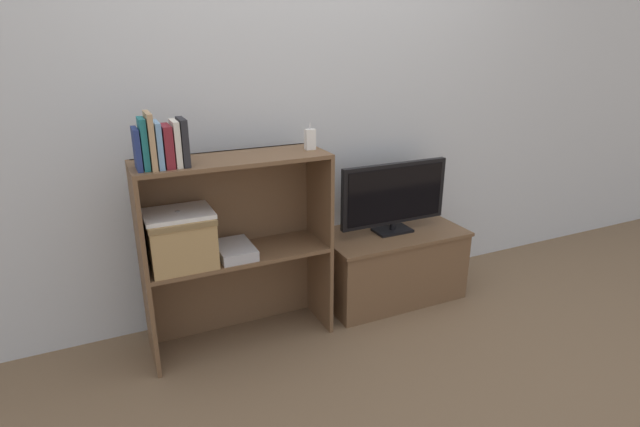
# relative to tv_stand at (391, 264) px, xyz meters

# --- Properties ---
(ground_plane) EXTENTS (16.00, 16.00, 0.00)m
(ground_plane) POSITION_rel_tv_stand_xyz_m (-0.50, -0.22, -0.22)
(ground_plane) COLOR brown
(wall_back) EXTENTS (10.00, 0.05, 2.40)m
(wall_back) POSITION_rel_tv_stand_xyz_m (-0.50, 0.26, 0.98)
(wall_back) COLOR silver
(wall_back) RESTS_ON ground_plane
(tv_stand) EXTENTS (0.85, 0.46, 0.43)m
(tv_stand) POSITION_rel_tv_stand_xyz_m (0.00, 0.00, 0.00)
(tv_stand) COLOR brown
(tv_stand) RESTS_ON ground_plane
(tv) EXTENTS (0.68, 0.14, 0.42)m
(tv) POSITION_rel_tv_stand_xyz_m (0.00, -0.00, 0.44)
(tv) COLOR black
(tv) RESTS_ON tv_stand
(bookshelf_lower_tier) EXTENTS (0.93, 0.32, 0.50)m
(bookshelf_lower_tier) POSITION_rel_tv_stand_xyz_m (-0.96, 0.00, 0.10)
(bookshelf_lower_tier) COLOR brown
(bookshelf_lower_tier) RESTS_ON ground_plane
(bookshelf_upper_tier) EXTENTS (0.93, 0.32, 0.49)m
(bookshelf_upper_tier) POSITION_rel_tv_stand_xyz_m (-0.96, 0.00, 0.59)
(bookshelf_upper_tier) COLOR brown
(bookshelf_upper_tier) RESTS_ON bookshelf_lower_tier
(book_navy) EXTENTS (0.02, 0.12, 0.18)m
(book_navy) POSITION_rel_tv_stand_xyz_m (-1.38, -0.12, 0.86)
(book_navy) COLOR navy
(book_navy) RESTS_ON bookshelf_upper_tier
(book_teal) EXTENTS (0.03, 0.12, 0.22)m
(book_teal) POSITION_rel_tv_stand_xyz_m (-1.35, -0.12, 0.88)
(book_teal) COLOR #1E7075
(book_teal) RESTS_ON bookshelf_upper_tier
(book_tan) EXTENTS (0.02, 0.16, 0.24)m
(book_tan) POSITION_rel_tv_stand_xyz_m (-1.33, -0.12, 0.89)
(book_tan) COLOR tan
(book_tan) RESTS_ON bookshelf_upper_tier
(book_skyblue) EXTENTS (0.02, 0.14, 0.20)m
(book_skyblue) POSITION_rel_tv_stand_xyz_m (-1.30, -0.12, 0.87)
(book_skyblue) COLOR #709ECC
(book_skyblue) RESTS_ON bookshelf_upper_tier
(book_maroon) EXTENTS (0.04, 0.14, 0.18)m
(book_maroon) POSITION_rel_tv_stand_xyz_m (-1.26, -0.12, 0.86)
(book_maroon) COLOR maroon
(book_maroon) RESTS_ON bookshelf_upper_tier
(book_ivory) EXTENTS (0.03, 0.13, 0.20)m
(book_ivory) POSITION_rel_tv_stand_xyz_m (-1.22, -0.12, 0.87)
(book_ivory) COLOR silver
(book_ivory) RESTS_ON bookshelf_upper_tier
(book_charcoal) EXTENTS (0.03, 0.14, 0.21)m
(book_charcoal) POSITION_rel_tv_stand_xyz_m (-1.19, -0.12, 0.88)
(book_charcoal) COLOR #232328
(book_charcoal) RESTS_ON bookshelf_upper_tier
(baby_monitor) EXTENTS (0.05, 0.04, 0.13)m
(baby_monitor) POSITION_rel_tv_stand_xyz_m (-0.56, -0.06, 0.83)
(baby_monitor) COLOR white
(baby_monitor) RESTS_ON bookshelf_upper_tier
(storage_basket_left) EXTENTS (0.30, 0.29, 0.24)m
(storage_basket_left) POSITION_rel_tv_stand_xyz_m (-1.24, -0.08, 0.42)
(storage_basket_left) COLOR tan
(storage_basket_left) RESTS_ON bookshelf_lower_tier
(laptop) EXTENTS (0.31, 0.24, 0.02)m
(laptop) POSITION_rel_tv_stand_xyz_m (-1.24, -0.08, 0.54)
(laptop) COLOR white
(laptop) RESTS_ON storage_basket_left
(magazine_stack) EXTENTS (0.17, 0.25, 0.05)m
(magazine_stack) POSITION_rel_tv_stand_xyz_m (-0.98, -0.09, 0.31)
(magazine_stack) COLOR #B2B2B7
(magazine_stack) RESTS_ON bookshelf_lower_tier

